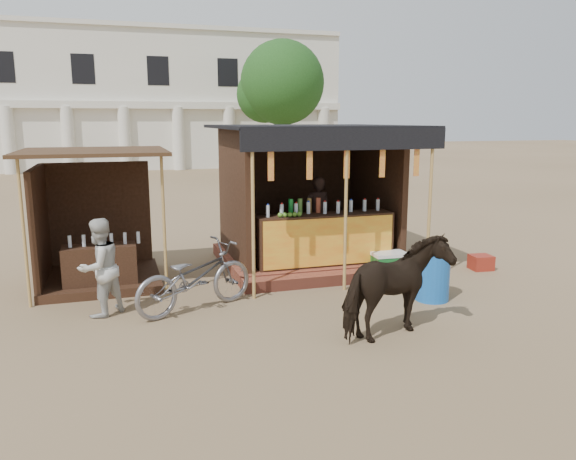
{
  "coord_description": "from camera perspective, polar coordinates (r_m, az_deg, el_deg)",
  "views": [
    {
      "loc": [
        -2.67,
        -7.04,
        2.88
      ],
      "look_at": [
        0.0,
        1.6,
        1.1
      ],
      "focal_mm": 35.0,
      "sensor_mm": 36.0,
      "label": 1
    }
  ],
  "objects": [
    {
      "name": "cow",
      "position": [
        7.63,
        10.99,
        -5.82
      ],
      "size": [
        1.77,
        1.24,
        1.36
      ],
      "primitive_type": "imported",
      "rotation": [
        0.0,
        0.0,
        1.92
      ],
      "color": "black",
      "rests_on": "ground"
    },
    {
      "name": "motorbike",
      "position": [
        8.68,
        -9.44,
        -4.75
      ],
      "size": [
        2.12,
        1.45,
        1.05
      ],
      "primitive_type": "imported",
      "rotation": [
        0.0,
        0.0,
        1.99
      ],
      "color": "gray",
      "rests_on": "ground"
    },
    {
      "name": "ground",
      "position": [
        8.07,
        3.41,
        -9.81
      ],
      "size": [
        120.0,
        120.0,
        0.0
      ],
      "primitive_type": "plane",
      "color": "#846B4C",
      "rests_on": "ground"
    },
    {
      "name": "background_building",
      "position": [
        37.01,
        -16.53,
        12.39
      ],
      "size": [
        26.0,
        7.45,
        8.18
      ],
      "color": "silver",
      "rests_on": "ground"
    },
    {
      "name": "bystander",
      "position": [
        8.76,
        -18.6,
        -3.64
      ],
      "size": [
        0.9,
        0.89,
        1.47
      ],
      "primitive_type": "imported",
      "rotation": [
        0.0,
        0.0,
        3.85
      ],
      "color": "#B8B8B2",
      "rests_on": "ground"
    },
    {
      "name": "main_stall",
      "position": [
        11.19,
        2.29,
        1.56
      ],
      "size": [
        3.6,
        3.61,
        2.78
      ],
      "color": "brown",
      "rests_on": "ground"
    },
    {
      "name": "secondary_stall",
      "position": [
        10.49,
        -19.55,
        -0.67
      ],
      "size": [
        2.4,
        2.4,
        2.38
      ],
      "color": "#3B2215",
      "rests_on": "ground"
    },
    {
      "name": "cooler",
      "position": [
        10.65,
        10.22,
        -3.44
      ],
      "size": [
        0.66,
        0.47,
        0.46
      ],
      "color": "#166526",
      "rests_on": "ground"
    },
    {
      "name": "blue_barrel",
      "position": [
        9.4,
        14.47,
        -4.56
      ],
      "size": [
        0.71,
        0.71,
        0.79
      ],
      "primitive_type": "cylinder",
      "rotation": [
        0.0,
        0.0,
        0.42
      ],
      "color": "blue",
      "rests_on": "ground"
    },
    {
      "name": "tree",
      "position": [
        30.44,
        -1.01,
        14.43
      ],
      "size": [
        4.5,
        4.4,
        7.0
      ],
      "color": "#382314",
      "rests_on": "ground"
    },
    {
      "name": "red_crate",
      "position": [
        11.61,
        19.01,
        -3.13
      ],
      "size": [
        0.43,
        0.4,
        0.28
      ],
      "primitive_type": "cube",
      "rotation": [
        0.0,
        0.0,
        -0.1
      ],
      "color": "maroon",
      "rests_on": "ground"
    }
  ]
}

